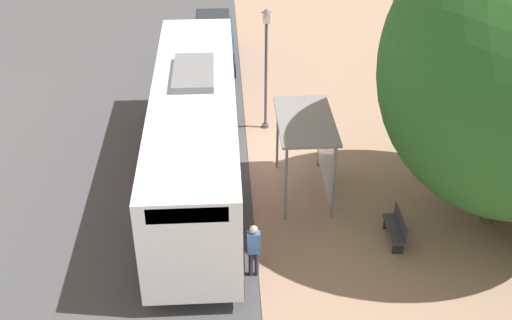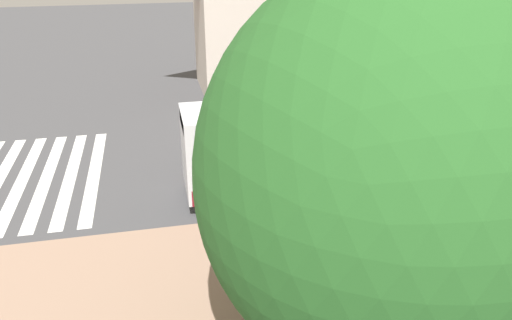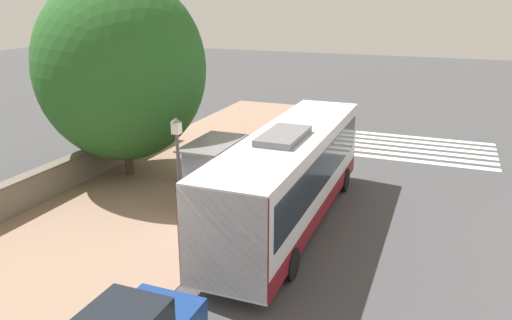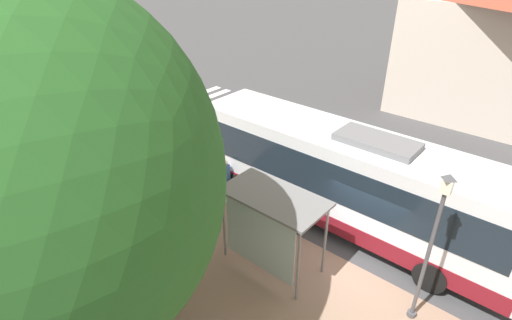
{
  "view_description": "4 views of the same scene",
  "coord_description": "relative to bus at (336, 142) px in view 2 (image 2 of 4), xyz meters",
  "views": [
    {
      "loc": [
        0.82,
        18.74,
        11.98
      ],
      "look_at": [
        -0.17,
        1.65,
        1.04
      ],
      "focal_mm": 45.0,
      "sensor_mm": 36.0,
      "label": 1
    },
    {
      "loc": [
        -14.96,
        8.15,
        9.29
      ],
      "look_at": [
        1.49,
        4.61,
        1.56
      ],
      "focal_mm": 35.0,
      "sensor_mm": 36.0,
      "label": 2
    },
    {
      "loc": [
        6.69,
        -14.77,
        8.02
      ],
      "look_at": [
        -0.95,
        4.79,
        1.15
      ],
      "focal_mm": 35.0,
      "sensor_mm": 36.0,
      "label": 3
    },
    {
      "loc": [
        -9.32,
        -3.84,
        9.24
      ],
      "look_at": [
        0.25,
        4.3,
        2.18
      ],
      "focal_mm": 28.0,
      "sensor_mm": 36.0,
      "label": 4
    }
  ],
  "objects": [
    {
      "name": "pedestrian",
      "position": [
        -1.57,
        4.4,
        -0.94
      ],
      "size": [
        0.34,
        0.22,
        1.67
      ],
      "color": "#2D3347",
      "rests_on": "ground"
    },
    {
      "name": "bus",
      "position": [
        0.0,
        0.0,
        0.0
      ],
      "size": [
        2.65,
        11.67,
        3.72
      ],
      "color": "silver",
      "rests_on": "ground"
    },
    {
      "name": "ground_plane",
      "position": [
        -1.7,
        -1.39,
        -1.92
      ],
      "size": [
        120.0,
        120.0,
        0.0
      ],
      "primitive_type": "plane",
      "color": "#424244",
      "rests_on": "ground"
    },
    {
      "name": "bus_shelter",
      "position": [
        -3.52,
        0.6,
        0.27
      ],
      "size": [
        1.71,
        3.15,
        2.65
      ],
      "color": "slate",
      "rests_on": "ground"
    },
    {
      "name": "crosswalk_stripes",
      "position": [
        3.3,
        11.84,
        -1.92
      ],
      "size": [
        9.0,
        5.25,
        0.01
      ],
      "color": "silver",
      "rests_on": "ground"
    },
    {
      "name": "background_building",
      "position": [
        14.17,
        -2.43,
        2.87
      ],
      "size": [
        6.81,
        12.75,
        9.29
      ],
      "color": "beige",
      "rests_on": "ground"
    },
    {
      "name": "sidewalk_plaza",
      "position": [
        -6.2,
        -1.39,
        -1.91
      ],
      "size": [
        9.0,
        44.0,
        0.02
      ],
      "color": "#937560",
      "rests_on": "ground"
    },
    {
      "name": "shade_tree",
      "position": [
        -8.71,
        2.45,
        3.09
      ],
      "size": [
        7.52,
        7.52,
        9.15
      ],
      "color": "brown",
      "rests_on": "ground"
    },
    {
      "name": "bench",
      "position": [
        -5.72,
        3.22,
        -1.45
      ],
      "size": [
        0.4,
        1.4,
        0.88
      ],
      "color": "#333338",
      "rests_on": "ground"
    },
    {
      "name": "street_lamp_near",
      "position": [
        -2.45,
        -3.62,
        0.81
      ],
      "size": [
        0.28,
        0.28,
        4.63
      ],
      "color": "#4C4C51",
      "rests_on": "ground"
    }
  ]
}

